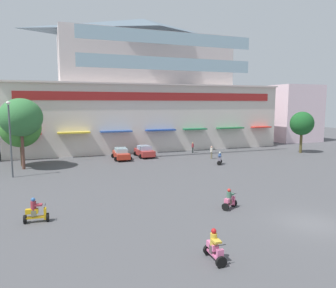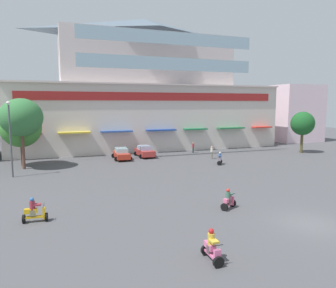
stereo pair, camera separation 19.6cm
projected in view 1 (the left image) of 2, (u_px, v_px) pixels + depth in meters
ground_plane at (211, 177)px, 31.24m from camera, size 128.00×128.00×0.00m
colonial_building at (145, 92)px, 52.27m from camera, size 41.67×18.57×20.81m
flank_building_right at (288, 113)px, 62.26m from camera, size 8.72×9.85×10.65m
plaza_tree_0 at (20, 128)px, 36.18m from camera, size 4.56×4.15×6.70m
plaza_tree_1 at (302, 124)px, 46.10m from camera, size 3.52×3.16×6.04m
plaza_tree_2 at (21, 117)px, 34.30m from camera, size 4.53×4.83×7.78m
parked_car_0 at (121, 154)px, 41.08m from camera, size 2.36×4.52×1.48m
parked_car_1 at (144, 151)px, 42.98m from camera, size 2.44×4.27×1.53m
scooter_rider_0 at (229, 200)px, 21.80m from camera, size 1.39×1.13×1.44m
scooter_rider_2 at (36, 212)px, 19.28m from camera, size 1.47×0.62×1.56m
scooter_rider_3 at (220, 159)px, 37.66m from camera, size 1.15×1.37×1.52m
scooter_rider_5 at (214, 248)px, 14.54m from camera, size 0.54×1.41×1.53m
pedestrian_0 at (212, 151)px, 41.49m from camera, size 0.41×0.41×1.68m
pedestrian_1 at (193, 147)px, 46.35m from camera, size 0.44×0.44×1.59m
streetlamp_near at (10, 134)px, 30.59m from camera, size 0.40×0.40×7.42m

